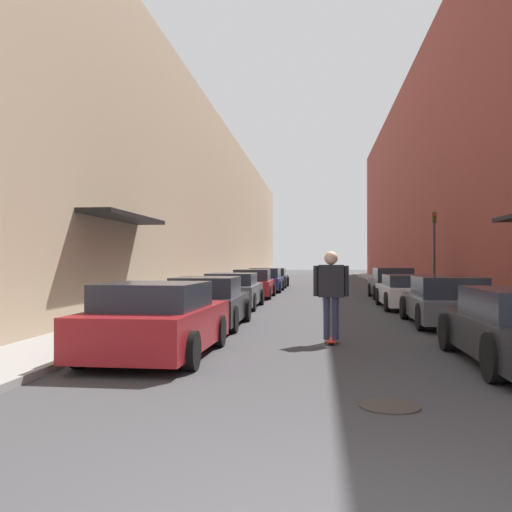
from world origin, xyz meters
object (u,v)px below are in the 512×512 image
object	(u,v)px
parked_car_right_3	(392,284)
manhole_cover	(390,406)
traffic_light	(434,245)
parked_car_left_0	(157,321)
parked_car_left_2	(233,291)
parked_car_left_5	(273,278)
parked_car_right_2	(407,292)
skateboarder	(331,286)
parked_car_left_3	(253,284)
parked_car_left_1	(208,303)
parked_car_left_4	(266,280)
parked_car_right_1	(447,302)

from	to	relation	value
parked_car_right_3	manhole_cover	xyz separation A→B (m)	(-2.49, -19.45, -0.64)
traffic_light	parked_car_left_0	bearing A→B (deg)	-116.29
parked_car_left_2	parked_car_left_5	bearing A→B (deg)	89.49
parked_car_right_2	skateboarder	bearing A→B (deg)	-107.93
parked_car_left_2	traffic_light	xyz separation A→B (m)	(8.12, 5.55, 1.78)
parked_car_left_5	skateboarder	size ratio (longest dim) A/B	2.43
parked_car_left_3	traffic_light	xyz separation A→B (m)	(8.04, -0.13, 1.77)
parked_car_left_3	traffic_light	size ratio (longest dim) A/B	1.10
parked_car_right_3	manhole_cover	distance (m)	19.62
parked_car_left_0	parked_car_left_1	distance (m)	4.62
parked_car_left_3	parked_car_right_2	world-z (taller)	parked_car_left_3
skateboarder	manhole_cover	world-z (taller)	skateboarder
parked_car_left_4	skateboarder	bearing A→B (deg)	-80.74
parked_car_left_0	skateboarder	size ratio (longest dim) A/B	2.13
parked_car_left_1	parked_car_left_5	distance (m)	21.85
parked_car_left_4	parked_car_left_5	world-z (taller)	parked_car_left_4
parked_car_left_2	parked_car_right_1	size ratio (longest dim) A/B	1.02
parked_car_left_2	parked_car_left_4	size ratio (longest dim) A/B	1.01
parked_car_right_2	manhole_cover	world-z (taller)	parked_car_right_2
parked_car_left_4	parked_car_right_1	xyz separation A→B (m)	(6.21, -15.59, -0.00)
parked_car_left_0	parked_car_left_2	bearing A→B (deg)	91.25
parked_car_left_0	manhole_cover	world-z (taller)	parked_car_left_0
parked_car_left_2	parked_car_right_2	distance (m)	6.19
parked_car_left_3	skateboarder	size ratio (longest dim) A/B	2.17
parked_car_left_0	parked_car_left_2	xyz separation A→B (m)	(-0.23, 10.42, -0.02)
parked_car_left_5	parked_car_left_0	bearing A→B (deg)	-89.81
parked_car_left_1	parked_car_left_2	xyz separation A→B (m)	(-0.23, 5.80, -0.00)
skateboarder	parked_car_left_5	bearing A→B (deg)	97.38
parked_car_right_3	manhole_cover	size ratio (longest dim) A/B	5.67
parked_car_left_4	traffic_light	xyz separation A→B (m)	(7.94, -5.26, 1.77)
manhole_cover	parked_car_right_2	bearing A→B (deg)	80.60
parked_car_left_0	manhole_cover	bearing A→B (deg)	-39.90
parked_car_left_5	parked_car_right_3	world-z (taller)	parked_car_right_3
parked_car_right_1	parked_car_left_4	bearing A→B (deg)	111.73
parked_car_left_4	parked_car_left_0	bearing A→B (deg)	-89.87
parked_car_left_0	parked_car_left_5	distance (m)	26.47
parked_car_left_4	parked_car_right_2	bearing A→B (deg)	-59.98
parked_car_left_3	parked_car_left_5	distance (m)	10.37
parked_car_left_3	parked_car_right_3	size ratio (longest dim) A/B	1.03
parked_car_right_3	traffic_light	size ratio (longest dim) A/B	1.07
parked_car_left_4	skateboarder	distance (m)	19.48
parked_car_right_2	skateboarder	world-z (taller)	skateboarder
traffic_light	skateboarder	bearing A→B (deg)	-109.01
parked_car_right_1	manhole_cover	distance (m)	9.06
parked_car_right_3	parked_car_left_5	bearing A→B (deg)	121.70
parked_car_left_0	parked_car_right_1	bearing A→B (deg)	42.45
parked_car_left_0	parked_car_left_2	world-z (taller)	parked_car_left_0
parked_car_left_3	parked_car_right_2	size ratio (longest dim) A/B	0.88
parked_car_left_2	parked_car_right_1	world-z (taller)	parked_car_right_1
skateboarder	parked_car_right_2	bearing A→B (deg)	72.07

